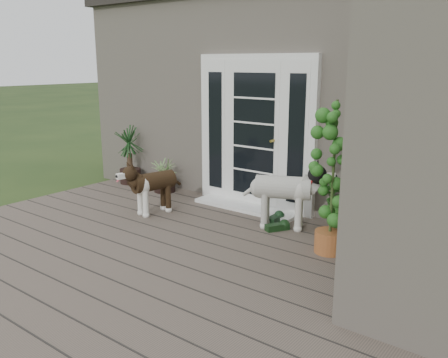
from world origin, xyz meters
The scene contains 14 objects.
deck centered at (0.00, 0.40, 0.06)m, with size 6.20×4.60×0.12m, color #6B5B4C.
house_main centered at (0.00, 4.65, 1.55)m, with size 7.40×4.00×3.10m, color #665E54.
door_unit centered at (-0.20, 2.60, 1.19)m, with size 1.90×0.14×2.15m, color white.
door_step centered at (-0.20, 2.40, 0.14)m, with size 1.60×0.40×0.05m, color white.
brindle_dog centered at (-1.09, 1.45, 0.45)m, with size 0.34×0.80×0.66m, color #3B2715, non-canonical shape.
white_dog centered at (0.62, 2.02, 0.50)m, with size 0.39×0.92×0.77m, color white, non-canonical shape.
spider_plant centered at (-1.78, 2.36, 0.42)m, with size 0.57×0.57×0.60m, color #A1BB73, non-canonical shape.
yucca centered at (-2.64, 2.40, 0.61)m, with size 0.68×0.68×0.98m, color black, non-canonical shape.
herb_a centered at (1.23, 2.40, 0.44)m, with size 0.50×0.50×0.63m, color #214C15.
herb_b centered at (1.91, 2.00, 0.39)m, with size 0.36×0.36×0.54m, color #175117.
herb_c centered at (1.72, 2.40, 0.38)m, with size 0.33×0.33×0.52m, color #235C1A.
sapling centered at (1.44, 1.65, 0.98)m, with size 0.51×0.51×1.73m, color #1D661F, non-canonical shape.
clog_left centered at (0.43, 2.17, 0.17)m, with size 0.16×0.34×0.10m, color #143319, non-canonical shape.
clog_right centered at (0.62, 1.91, 0.17)m, with size 0.16×0.34×0.10m, color black, non-canonical shape.
Camera 1 is at (3.48, -2.91, 2.15)m, focal length 37.85 mm.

